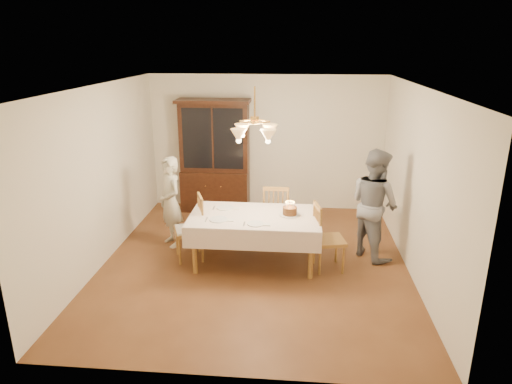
# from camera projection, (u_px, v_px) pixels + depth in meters

# --- Properties ---
(ground) EXTENTS (5.00, 5.00, 0.00)m
(ground) POSITION_uv_depth(u_px,v_px,m) (255.00, 262.00, 6.89)
(ground) COLOR #5B331A
(ground) RESTS_ON ground
(room_shell) EXTENTS (5.00, 5.00, 5.00)m
(room_shell) POSITION_uv_depth(u_px,v_px,m) (255.00, 160.00, 6.39)
(room_shell) COLOR white
(room_shell) RESTS_ON ground
(dining_table) EXTENTS (1.90, 1.10, 0.76)m
(dining_table) POSITION_uv_depth(u_px,v_px,m) (255.00, 220.00, 6.67)
(dining_table) COLOR olive
(dining_table) RESTS_ON ground
(china_hutch) EXTENTS (1.38, 0.54, 2.16)m
(china_hutch) POSITION_uv_depth(u_px,v_px,m) (215.00, 158.00, 8.78)
(china_hutch) COLOR black
(china_hutch) RESTS_ON ground
(chair_far_side) EXTENTS (0.45, 0.43, 1.00)m
(chair_far_side) POSITION_uv_depth(u_px,v_px,m) (276.00, 216.00, 7.48)
(chair_far_side) COLOR olive
(chair_far_side) RESTS_ON ground
(chair_left_end) EXTENTS (0.55, 0.56, 1.00)m
(chair_left_end) POSITION_uv_depth(u_px,v_px,m) (190.00, 231.00, 6.87)
(chair_left_end) COLOR olive
(chair_left_end) RESTS_ON ground
(chair_right_end) EXTENTS (0.50, 0.51, 1.00)m
(chair_right_end) POSITION_uv_depth(u_px,v_px,m) (328.00, 241.00, 6.56)
(chair_right_end) COLOR olive
(chair_right_end) RESTS_ON ground
(elderly_woman) EXTENTS (0.61, 0.64, 1.47)m
(elderly_woman) POSITION_uv_depth(u_px,v_px,m) (170.00, 202.00, 7.27)
(elderly_woman) COLOR beige
(elderly_woman) RESTS_ON ground
(adult_in_grey) EXTENTS (0.99, 1.04, 1.69)m
(adult_in_grey) POSITION_uv_depth(u_px,v_px,m) (374.00, 204.00, 6.86)
(adult_in_grey) COLOR slate
(adult_in_grey) RESTS_ON ground
(birthday_cake) EXTENTS (0.30, 0.30, 0.21)m
(birthday_cake) POSITION_uv_depth(u_px,v_px,m) (290.00, 211.00, 6.64)
(birthday_cake) COLOR white
(birthday_cake) RESTS_ON dining_table
(place_setting_near_left) EXTENTS (0.40, 0.26, 0.02)m
(place_setting_near_left) POSITION_uv_depth(u_px,v_px,m) (219.00, 220.00, 6.47)
(place_setting_near_left) COLOR white
(place_setting_near_left) RESTS_ON dining_table
(place_setting_near_right) EXTENTS (0.37, 0.23, 0.02)m
(place_setting_near_right) POSITION_uv_depth(u_px,v_px,m) (256.00, 224.00, 6.31)
(place_setting_near_right) COLOR white
(place_setting_near_right) RESTS_ON dining_table
(place_setting_far_left) EXTENTS (0.41, 0.26, 0.02)m
(place_setting_far_left) POSITION_uv_depth(u_px,v_px,m) (226.00, 208.00, 6.93)
(place_setting_far_left) COLOR white
(place_setting_far_left) RESTS_ON dining_table
(chandelier) EXTENTS (0.62, 0.62, 0.73)m
(chandelier) POSITION_uv_depth(u_px,v_px,m) (255.00, 133.00, 6.27)
(chandelier) COLOR #BF8C3F
(chandelier) RESTS_ON ground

